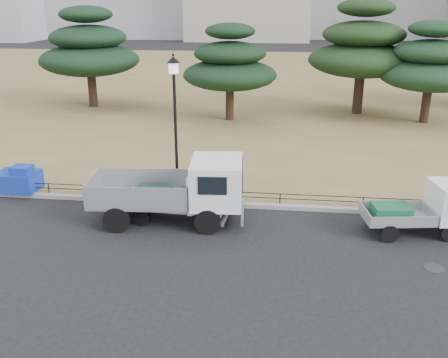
# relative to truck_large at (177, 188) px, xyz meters

# --- Properties ---
(ground) EXTENTS (220.00, 220.00, 0.00)m
(ground) POSITION_rel_truck_large_xyz_m (1.52, -1.08, -1.25)
(ground) COLOR black
(lawn) EXTENTS (120.00, 56.00, 0.15)m
(lawn) POSITION_rel_truck_large_xyz_m (1.52, 29.52, -1.17)
(lawn) COLOR olive
(lawn) RESTS_ON ground
(curb) EXTENTS (120.00, 0.25, 0.16)m
(curb) POSITION_rel_truck_large_xyz_m (1.52, 1.52, -1.17)
(curb) COLOR gray
(curb) RESTS_ON ground
(truck_large) EXTENTS (5.29, 2.44, 2.25)m
(truck_large) POSITION_rel_truck_large_xyz_m (0.00, 0.00, 0.00)
(truck_large) COLOR black
(truck_large) RESTS_ON ground
(truck_kei_front) EXTENTS (3.58, 1.73, 1.85)m
(truck_kei_front) POSITION_rel_truck_large_xyz_m (0.24, 0.11, -0.33)
(truck_kei_front) COLOR black
(truck_kei_front) RESTS_ON ground
(truck_kei_rear) EXTENTS (3.46, 1.85, 1.72)m
(truck_kei_rear) POSITION_rel_truck_large_xyz_m (8.19, 0.06, -0.39)
(truck_kei_rear) COLOR black
(truck_kei_rear) RESTS_ON ground
(street_lamp) EXTENTS (0.47, 0.47, 5.29)m
(street_lamp) POSITION_rel_truck_large_xyz_m (-0.37, 1.82, 2.47)
(street_lamp) COLOR black
(street_lamp) RESTS_ON lawn
(pipe_fence) EXTENTS (38.00, 0.04, 0.40)m
(pipe_fence) POSITION_rel_truck_large_xyz_m (1.52, 1.67, -0.81)
(pipe_fence) COLOR black
(pipe_fence) RESTS_ON lawn
(tarp_pile) EXTENTS (1.62, 1.21, 1.07)m
(tarp_pile) POSITION_rel_truck_large_xyz_m (-6.78, 1.82, -0.67)
(tarp_pile) COLOR #1634AE
(tarp_pile) RESTS_ON lawn
(manhole) EXTENTS (0.60, 0.60, 0.01)m
(manhole) POSITION_rel_truck_large_xyz_m (8.02, -2.28, -1.24)
(manhole) COLOR #2D2D30
(manhole) RESTS_ON ground
(pine_west_near) EXTENTS (6.75, 6.75, 6.75)m
(pine_west_near) POSITION_rel_truck_large_xyz_m (-9.75, 17.85, 2.79)
(pine_west_near) COLOR black
(pine_west_near) RESTS_ON lawn
(pine_center_left) EXTENTS (5.74, 5.74, 5.83)m
(pine_center_left) POSITION_rel_truck_large_xyz_m (0.19, 15.00, 2.27)
(pine_center_left) COLOR black
(pine_center_left) RESTS_ON lawn
(pine_center_right) EXTENTS (6.80, 6.80, 7.22)m
(pine_center_right) POSITION_rel_truck_large_xyz_m (8.35, 17.83, 3.08)
(pine_center_right) COLOR black
(pine_center_right) RESTS_ON lawn
(pine_east_near) EXTENTS (5.96, 5.96, 6.02)m
(pine_east_near) POSITION_rel_truck_large_xyz_m (12.11, 15.70, 2.38)
(pine_east_near) COLOR black
(pine_east_near) RESTS_ON lawn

